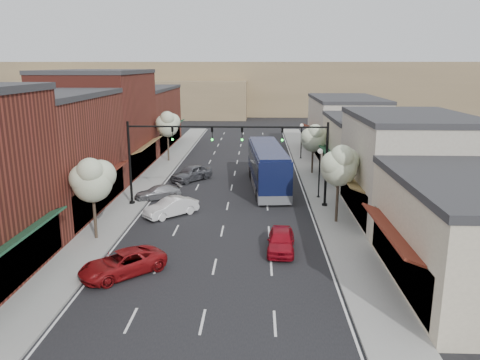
# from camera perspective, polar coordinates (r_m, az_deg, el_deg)

# --- Properties ---
(ground) EXTENTS (160.00, 160.00, 0.00)m
(ground) POSITION_cam_1_polar(r_m,az_deg,el_deg) (31.34, -2.46, -7.49)
(ground) COLOR black
(ground) RESTS_ON ground
(sidewalk_left) EXTENTS (2.80, 73.00, 0.15)m
(sidewalk_left) POSITION_cam_1_polar(r_m,az_deg,el_deg) (50.10, -10.38, 0.58)
(sidewalk_left) COLOR gray
(sidewalk_left) RESTS_ON ground
(sidewalk_right) EXTENTS (2.80, 73.00, 0.15)m
(sidewalk_right) POSITION_cam_1_polar(r_m,az_deg,el_deg) (49.27, 9.07, 0.41)
(sidewalk_right) COLOR gray
(sidewalk_right) RESTS_ON ground
(curb_left) EXTENTS (0.25, 73.00, 0.17)m
(curb_left) POSITION_cam_1_polar(r_m,az_deg,el_deg) (49.82, -8.80, 0.57)
(curb_left) COLOR gray
(curb_left) RESTS_ON ground
(curb_right) EXTENTS (0.25, 73.00, 0.17)m
(curb_right) POSITION_cam_1_polar(r_m,az_deg,el_deg) (49.12, 7.45, 0.42)
(curb_right) COLOR gray
(curb_right) RESTS_ON ground
(bldg_left_midnear) EXTENTS (10.14, 14.10, 9.40)m
(bldg_left_midnear) POSITION_cam_1_polar(r_m,az_deg,el_deg) (39.42, -22.91, 2.92)
(bldg_left_midnear) COLOR maroon
(bldg_left_midnear) RESTS_ON ground
(bldg_left_midfar) EXTENTS (10.14, 14.10, 10.90)m
(bldg_left_midfar) POSITION_cam_1_polar(r_m,az_deg,el_deg) (52.19, -16.59, 6.70)
(bldg_left_midfar) COLOR maroon
(bldg_left_midfar) RESTS_ON ground
(bldg_left_far) EXTENTS (10.14, 18.10, 8.40)m
(bldg_left_far) POSITION_cam_1_polar(r_m,az_deg,el_deg) (67.57, -12.21, 7.42)
(bldg_left_far) COLOR maroon
(bldg_left_far) RESTS_ON ground
(bldg_right_near) EXTENTS (9.14, 12.10, 5.90)m
(bldg_right_near) POSITION_cam_1_polar(r_m,az_deg,el_deg) (27.04, 26.78, -5.98)
(bldg_right_near) COLOR beige
(bldg_right_near) RESTS_ON ground
(bldg_right_midnear) EXTENTS (9.14, 12.10, 7.90)m
(bldg_right_midnear) POSITION_cam_1_polar(r_m,az_deg,el_deg) (37.60, 19.59, 1.56)
(bldg_right_midnear) COLOR #BDB5A2
(bldg_right_midnear) RESTS_ON ground
(bldg_right_midfar) EXTENTS (9.14, 12.10, 6.40)m
(bldg_right_midfar) POSITION_cam_1_polar(r_m,az_deg,el_deg) (49.10, 15.44, 3.72)
(bldg_right_midfar) COLOR beige
(bldg_right_midfar) RESTS_ON ground
(bldg_right_far) EXTENTS (9.14, 16.10, 7.40)m
(bldg_right_far) POSITION_cam_1_polar(r_m,az_deg,el_deg) (62.59, 12.62, 6.44)
(bldg_right_far) COLOR #BDB5A2
(bldg_right_far) RESTS_ON ground
(hill_far) EXTENTS (120.00, 30.00, 12.00)m
(hill_far) POSITION_cam_1_polar(r_m,az_deg,el_deg) (119.23, 1.03, 11.29)
(hill_far) COLOR #7A6647
(hill_far) RESTS_ON ground
(hill_near) EXTENTS (50.00, 20.00, 8.00)m
(hill_near) POSITION_cam_1_polar(r_m,az_deg,el_deg) (110.79, -12.34, 9.74)
(hill_near) COLOR #7A6647
(hill_near) RESTS_ON ground
(signal_mast_right) EXTENTS (8.22, 0.46, 7.00)m
(signal_mast_right) POSITION_cam_1_polar(r_m,az_deg,el_deg) (37.83, 6.98, 3.44)
(signal_mast_right) COLOR black
(signal_mast_right) RESTS_ON ground
(signal_mast_left) EXTENTS (8.22, 0.46, 7.00)m
(signal_mast_left) POSITION_cam_1_polar(r_m,az_deg,el_deg) (38.55, -9.95, 3.53)
(signal_mast_left) COLOR black
(signal_mast_left) RESTS_ON ground
(tree_right_near) EXTENTS (2.85, 2.65, 5.95)m
(tree_right_near) POSITION_cam_1_polar(r_m,az_deg,el_deg) (34.26, 12.06, 1.85)
(tree_right_near) COLOR #47382B
(tree_right_near) RESTS_ON ground
(tree_right_far) EXTENTS (2.85, 2.65, 5.43)m
(tree_right_far) POSITION_cam_1_polar(r_m,az_deg,el_deg) (49.93, 8.99, 5.17)
(tree_right_far) COLOR #47382B
(tree_right_far) RESTS_ON ground
(tree_left_near) EXTENTS (2.85, 2.65, 5.69)m
(tree_left_near) POSITION_cam_1_polar(r_m,az_deg,el_deg) (31.76, -17.56, 0.14)
(tree_left_near) COLOR #47382B
(tree_left_near) RESTS_ON ground
(tree_left_far) EXTENTS (2.85, 2.65, 6.13)m
(tree_left_far) POSITION_cam_1_polar(r_m,az_deg,el_deg) (56.47, -8.81, 6.80)
(tree_left_far) COLOR #47382B
(tree_left_far) RESTS_ON ground
(lamp_post_near) EXTENTS (0.44, 0.44, 4.44)m
(lamp_post_near) POSITION_cam_1_polar(r_m,az_deg,el_deg) (40.82, 9.68, 1.80)
(lamp_post_near) COLOR black
(lamp_post_near) RESTS_ON ground
(lamp_post_far) EXTENTS (0.44, 0.44, 4.44)m
(lamp_post_far) POSITION_cam_1_polar(r_m,az_deg,el_deg) (57.94, 7.50, 5.43)
(lamp_post_far) COLOR black
(lamp_post_far) RESTS_ON ground
(coach_bus) EXTENTS (3.91, 13.18, 3.97)m
(coach_bus) POSITION_cam_1_polar(r_m,az_deg,el_deg) (44.24, 3.37, 1.65)
(coach_bus) COLOR #0E1439
(coach_bus) RESTS_ON ground
(red_hatchback) EXTENTS (1.94, 4.25, 1.41)m
(red_hatchback) POSITION_cam_1_polar(r_m,az_deg,el_deg) (29.64, 5.02, -7.35)
(red_hatchback) COLOR maroon
(red_hatchback) RESTS_ON ground
(parked_car_a) EXTENTS (5.06, 4.92, 1.34)m
(parked_car_a) POSITION_cam_1_polar(r_m,az_deg,el_deg) (27.20, -14.14, -9.82)
(parked_car_a) COLOR maroon
(parked_car_a) RESTS_ON ground
(parked_car_b) EXTENTS (4.17, 4.04, 1.42)m
(parked_car_b) POSITION_cam_1_polar(r_m,az_deg,el_deg) (36.56, -8.40, -3.29)
(parked_car_b) COLOR silver
(parked_car_b) RESTS_ON ground
(parked_car_c) EXTENTS (4.39, 3.24, 1.18)m
(parked_car_c) POSITION_cam_1_polar(r_m,az_deg,el_deg) (41.37, -9.96, -1.49)
(parked_car_c) COLOR #95959A
(parked_car_c) RESTS_ON ground
(parked_car_d) EXTENTS (4.36, 4.86, 1.60)m
(parked_car_d) POSITION_cam_1_polar(r_m,az_deg,el_deg) (47.38, -5.93, 0.87)
(parked_car_d) COLOR #525359
(parked_car_d) RESTS_ON ground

